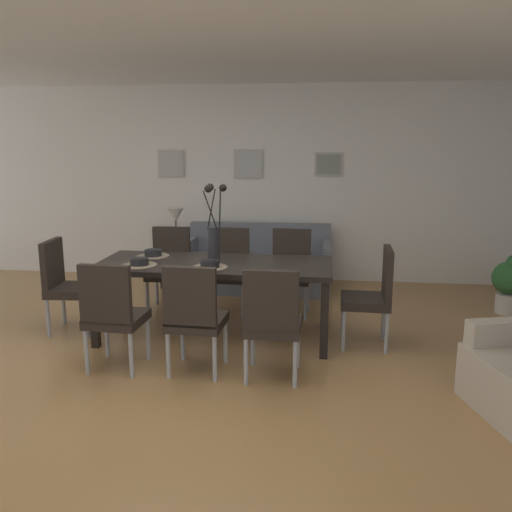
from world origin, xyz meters
name	(u,v)px	position (x,y,z in m)	size (l,w,h in m)	color
ground_plane	(183,372)	(0.00, 0.00, 0.00)	(9.00, 9.00, 0.00)	#A87A47
back_wall_panel	(241,184)	(0.00, 3.25, 1.30)	(9.00, 0.10, 2.60)	white
ceiling_panel	(187,41)	(0.00, 0.40, 2.64)	(9.00, 7.20, 0.08)	white
dining_table	(214,270)	(0.11, 0.83, 0.67)	(2.20, 0.91, 0.74)	black
dining_chair_near_left	(112,311)	(-0.56, -0.04, 0.51)	(0.46, 0.46, 0.92)	black
dining_chair_near_right	(170,265)	(-0.58, 1.67, 0.51)	(0.46, 0.46, 0.92)	black
dining_chair_far_left	(194,314)	(0.11, -0.02, 0.51)	(0.46, 0.46, 0.92)	black
dining_chair_far_right	(229,266)	(0.10, 1.68, 0.51)	(0.45, 0.45, 0.92)	black
dining_chair_mid_left	(272,318)	(0.74, -0.06, 0.51)	(0.44, 0.44, 0.92)	black
dining_chair_mid_right	(290,267)	(0.77, 1.70, 0.51)	(0.46, 0.46, 0.92)	black
dining_chair_head_west	(65,281)	(-1.40, 0.83, 0.51)	(0.47, 0.47, 0.92)	black
dining_chair_head_east	(374,292)	(1.59, 0.81, 0.51)	(0.45, 0.45, 0.92)	black
centerpiece_vase	(214,233)	(0.11, 0.83, 1.02)	(0.21, 0.23, 0.73)	#232326
placemat_near_left	(140,265)	(-0.55, 0.63, 0.74)	(0.32, 0.32, 0.01)	#7F705B
bowl_near_left	(139,261)	(-0.55, 0.63, 0.78)	(0.17, 0.17, 0.07)	black
placemat_near_right	(153,256)	(-0.55, 1.03, 0.74)	(0.32, 0.32, 0.01)	#7F705B
bowl_near_right	(153,252)	(-0.55, 1.03, 0.78)	(0.17, 0.17, 0.07)	black
placemat_far_left	(210,267)	(0.11, 0.63, 0.74)	(0.32, 0.32, 0.01)	#7F705B
bowl_far_left	(210,263)	(0.11, 0.63, 0.78)	(0.17, 0.17, 0.07)	black
sofa	(257,266)	(0.29, 2.70, 0.28)	(1.86, 0.84, 0.80)	slate
side_table	(177,266)	(-0.77, 2.65, 0.26)	(0.36, 0.36, 0.52)	#33261E
table_lamp	(176,218)	(-0.77, 2.65, 0.89)	(0.22, 0.22, 0.51)	#4C4C51
framed_picture_left	(171,164)	(-0.96, 3.18, 1.57)	(0.36, 0.03, 0.37)	#B2ADA3
framed_picture_center	(248,164)	(0.11, 3.18, 1.57)	(0.39, 0.03, 0.38)	#B2ADA3
framed_picture_right	(329,164)	(1.17, 3.18, 1.57)	(0.36, 0.03, 0.31)	#B2ADA3
potted_plant	(510,280)	(3.16, 1.96, 0.37)	(0.36, 0.36, 0.67)	silver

